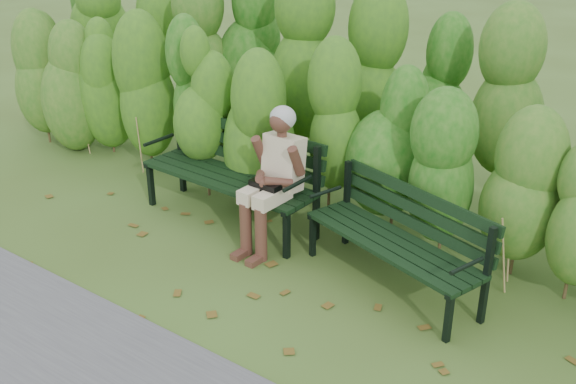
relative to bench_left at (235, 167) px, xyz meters
The scene contains 6 objects.
ground 1.45m from the bench_left, 40.09° to the right, with size 80.00×80.00×0.00m, color #3A4E1C.
hedge_band 1.59m from the bench_left, 44.50° to the left, with size 11.04×1.67×2.42m.
leaf_litter 1.27m from the bench_left, 45.11° to the right, with size 5.86×2.00×0.01m.
bench_left is the anchor object (origin of this frame).
bench_right 1.92m from the bench_left, ahead, with size 1.76×1.02×0.84m.
seated_woman 0.72m from the bench_left, 18.31° to the right, with size 0.52×0.76×1.33m.
Camera 1 is at (3.03, -3.84, 3.13)m, focal length 42.00 mm.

